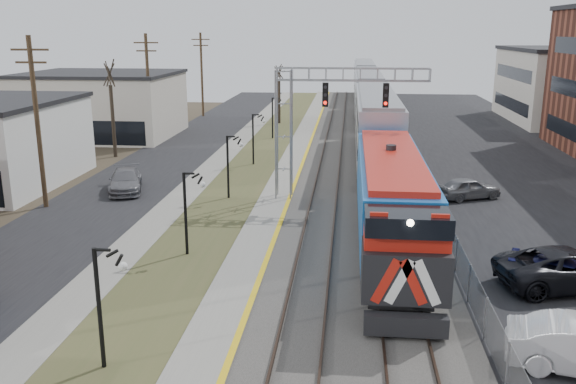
# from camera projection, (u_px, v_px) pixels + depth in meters

# --- Properties ---
(street_west) EXTENTS (7.00, 120.00, 0.04)m
(street_west) POSITION_uv_depth(u_px,v_px,m) (149.00, 171.00, 45.76)
(street_west) COLOR black
(street_west) RESTS_ON ground
(sidewalk) EXTENTS (2.00, 120.00, 0.08)m
(sidewalk) POSITION_uv_depth(u_px,v_px,m) (207.00, 172.00, 45.32)
(sidewalk) COLOR gray
(sidewalk) RESTS_ON ground
(grass_median) EXTENTS (4.00, 120.00, 0.06)m
(grass_median) POSITION_uv_depth(u_px,v_px,m) (247.00, 173.00, 45.03)
(grass_median) COLOR #454A27
(grass_median) RESTS_ON ground
(platform) EXTENTS (2.00, 120.00, 0.24)m
(platform) POSITION_uv_depth(u_px,v_px,m) (287.00, 173.00, 44.71)
(platform) COLOR gray
(platform) RESTS_ON ground
(ballast_bed) EXTENTS (8.00, 120.00, 0.20)m
(ballast_bed) POSITION_uv_depth(u_px,v_px,m) (356.00, 175.00, 44.23)
(ballast_bed) COLOR #595651
(ballast_bed) RESTS_ON ground
(parking_lot) EXTENTS (16.00, 120.00, 0.04)m
(parking_lot) POSITION_uv_depth(u_px,v_px,m) (526.00, 180.00, 43.07)
(parking_lot) COLOR black
(parking_lot) RESTS_ON ground
(platform_edge) EXTENTS (0.24, 120.00, 0.01)m
(platform_edge) POSITION_uv_depth(u_px,v_px,m) (299.00, 171.00, 44.59)
(platform_edge) COLOR gold
(platform_edge) RESTS_ON platform
(track_near) EXTENTS (1.58, 120.00, 0.15)m
(track_near) POSITION_uv_depth(u_px,v_px,m) (328.00, 172.00, 44.38)
(track_near) COLOR #2D2119
(track_near) RESTS_ON ballast_bed
(track_far) EXTENTS (1.58, 120.00, 0.15)m
(track_far) POSITION_uv_depth(u_px,v_px,m) (377.00, 173.00, 44.03)
(track_far) COLOR #2D2119
(track_far) RESTS_ON ballast_bed
(train) EXTENTS (3.00, 85.85, 5.33)m
(train) POSITION_uv_depth(u_px,v_px,m) (370.00, 104.00, 62.53)
(train) COLOR #155CAF
(train) RESTS_ON ground
(signal_gantry) EXTENTS (9.00, 1.07, 8.15)m
(signal_gantry) POSITION_uv_depth(u_px,v_px,m) (312.00, 111.00, 36.35)
(signal_gantry) COLOR gray
(signal_gantry) RESTS_ON ground
(lampposts) EXTENTS (0.14, 62.14, 4.00)m
(lampposts) POSITION_uv_depth(u_px,v_px,m) (187.00, 213.00, 28.45)
(lampposts) COLOR black
(lampposts) RESTS_ON ground
(utility_poles) EXTENTS (0.28, 80.28, 10.00)m
(utility_poles) POSITION_uv_depth(u_px,v_px,m) (38.00, 124.00, 35.16)
(utility_poles) COLOR #4C3823
(utility_poles) RESTS_ON ground
(fence) EXTENTS (0.04, 120.00, 1.60)m
(fence) POSITION_uv_depth(u_px,v_px,m) (415.00, 166.00, 43.64)
(fence) COLOR gray
(fence) RESTS_ON ground
(bare_trees) EXTENTS (12.30, 42.30, 5.95)m
(bare_trees) POSITION_uv_depth(u_px,v_px,m) (148.00, 127.00, 48.95)
(bare_trees) COLOR #382D23
(bare_trees) RESTS_ON ground
(car_lot_c) EXTENTS (6.40, 3.95, 1.65)m
(car_lot_c) POSITION_uv_depth(u_px,v_px,m) (570.00, 269.00, 24.79)
(car_lot_c) COLOR black
(car_lot_c) RESTS_ON ground
(car_lot_d) EXTENTS (4.71, 3.20, 1.27)m
(car_lot_d) POSITION_uv_depth(u_px,v_px,m) (566.00, 276.00, 24.65)
(car_lot_d) COLOR #16194F
(car_lot_d) RESTS_ON ground
(car_lot_e) EXTENTS (4.31, 3.03, 1.36)m
(car_lot_e) POSITION_uv_depth(u_px,v_px,m) (469.00, 189.00, 38.00)
(car_lot_e) COLOR slate
(car_lot_e) RESTS_ON ground
(car_street_b) EXTENTS (3.36, 5.27, 1.42)m
(car_street_b) POSITION_uv_depth(u_px,v_px,m) (126.00, 181.00, 39.79)
(car_street_b) COLOR slate
(car_street_b) RESTS_ON ground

